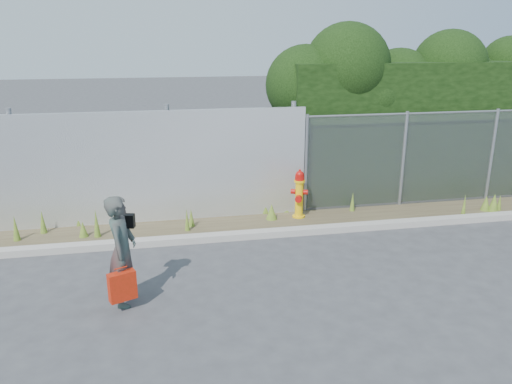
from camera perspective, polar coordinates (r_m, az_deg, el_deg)
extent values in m
plane|color=#3D3D40|center=(7.65, 4.27, -10.15)|extent=(80.00, 80.00, 0.00)
cube|color=#A09990|center=(9.21, 1.36, -4.75)|extent=(16.00, 0.22, 0.12)
cube|color=#4D412C|center=(9.78, 0.61, -3.75)|extent=(16.00, 1.20, 0.01)
cone|color=#517222|center=(9.47, -7.89, -3.23)|extent=(0.09, 0.09, 0.45)
cone|color=#517222|center=(10.94, 22.69, -1.50)|extent=(0.10, 0.10, 0.48)
cone|color=#517222|center=(11.54, 24.77, -1.21)|extent=(0.20, 0.20, 0.33)
cone|color=#517222|center=(11.54, 25.54, -1.16)|extent=(0.21, 0.21, 0.39)
cone|color=#517222|center=(10.48, 3.42, -1.75)|extent=(0.22, 0.22, 0.20)
cone|color=#517222|center=(9.53, -17.77, -3.51)|extent=(0.13, 0.13, 0.53)
cone|color=#517222|center=(10.08, -23.20, -3.23)|extent=(0.13, 0.13, 0.45)
cone|color=#517222|center=(10.31, 1.04, -1.13)|extent=(0.18, 0.18, 0.52)
cone|color=#517222|center=(9.98, 1.79, -2.33)|extent=(0.23, 0.23, 0.33)
cone|color=#517222|center=(9.69, -7.41, -3.00)|extent=(0.12, 0.12, 0.36)
cone|color=#517222|center=(9.65, -19.15, -4.11)|extent=(0.17, 0.17, 0.30)
cone|color=#517222|center=(9.91, -25.77, -3.82)|extent=(0.13, 0.13, 0.48)
cone|color=#517222|center=(11.69, 26.06, -1.14)|extent=(0.11, 0.11, 0.34)
cone|color=#517222|center=(10.63, 10.97, -1.15)|extent=(0.11, 0.11, 0.42)
cone|color=#517222|center=(10.22, -19.69, -2.24)|extent=(0.14, 0.14, 0.55)
cube|color=silver|center=(9.94, -18.80, 2.29)|extent=(8.50, 0.08, 2.20)
cylinder|color=gray|center=(10.29, -25.64, 2.28)|extent=(0.10, 0.10, 2.30)
cylinder|color=gray|center=(9.94, -9.87, 3.27)|extent=(0.10, 0.10, 2.30)
cylinder|color=gray|center=(10.29, 4.21, 3.96)|extent=(0.10, 0.10, 2.30)
cube|color=gray|center=(11.59, 21.09, 3.60)|extent=(6.50, 0.03, 2.00)
cylinder|color=gray|center=(11.41, 21.64, 8.47)|extent=(6.50, 0.04, 0.04)
cylinder|color=gray|center=(10.27, 5.71, 3.18)|extent=(0.07, 0.07, 2.05)
cylinder|color=gray|center=(11.07, 16.47, 3.58)|extent=(0.07, 0.07, 2.05)
cylinder|color=gray|center=(12.17, 25.32, 3.82)|extent=(0.07, 0.07, 2.05)
cube|color=black|center=(12.48, 20.14, 6.97)|extent=(7.30, 1.60, 3.00)
sphere|color=black|center=(11.10, 5.64, 12.07)|extent=(1.72, 1.72, 1.72)
sphere|color=black|center=(11.27, 10.36, 13.97)|extent=(1.86, 1.86, 1.86)
sphere|color=black|center=(11.47, 13.27, 10.79)|extent=(1.42, 1.42, 1.42)
sphere|color=black|center=(12.14, 15.93, 11.56)|extent=(1.71, 1.71, 1.71)
sphere|color=black|center=(12.45, 21.19, 13.17)|extent=(1.67, 1.67, 1.67)
sphere|color=black|center=(12.93, 23.10, 12.19)|extent=(1.11, 1.11, 1.11)
sphere|color=black|center=(13.57, 26.89, 12.95)|extent=(1.29, 1.29, 1.29)
cylinder|color=yellow|center=(10.18, 4.89, -2.81)|extent=(0.25, 0.25, 0.05)
cylinder|color=yellow|center=(10.06, 4.95, -0.92)|extent=(0.16, 0.16, 0.76)
cylinder|color=yellow|center=(9.94, 5.00, 1.26)|extent=(0.22, 0.22, 0.04)
cylinder|color=#B20F0A|center=(9.93, 5.01, 1.61)|extent=(0.19, 0.19, 0.09)
sphere|color=#B20F0A|center=(9.91, 5.02, 1.96)|extent=(0.17, 0.17, 0.17)
cylinder|color=#B20F0A|center=(9.89, 5.04, 2.46)|extent=(0.04, 0.04, 0.04)
cylinder|color=#B20F0A|center=(9.98, 4.28, -0.01)|extent=(0.09, 0.10, 0.10)
cylinder|color=#B20F0A|center=(10.04, 5.66, 0.07)|extent=(0.09, 0.10, 0.10)
cylinder|color=#B20F0A|center=(9.93, 5.15, -0.78)|extent=(0.13, 0.11, 0.13)
imported|color=#10675C|center=(6.98, -15.05, -6.50)|extent=(0.46, 0.62, 1.55)
cube|color=#A21F09|center=(6.93, -15.03, -10.35)|extent=(0.36, 0.13, 0.40)
cylinder|color=#A21F09|center=(6.81, -15.20, -8.37)|extent=(0.17, 0.02, 0.02)
cube|color=black|center=(7.09, -14.71, -3.20)|extent=(0.25, 0.11, 0.19)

